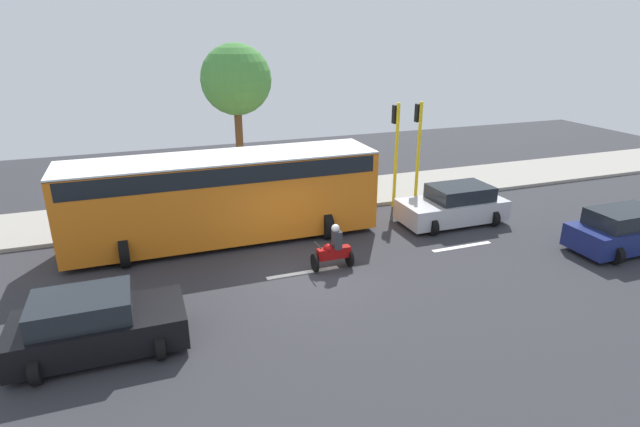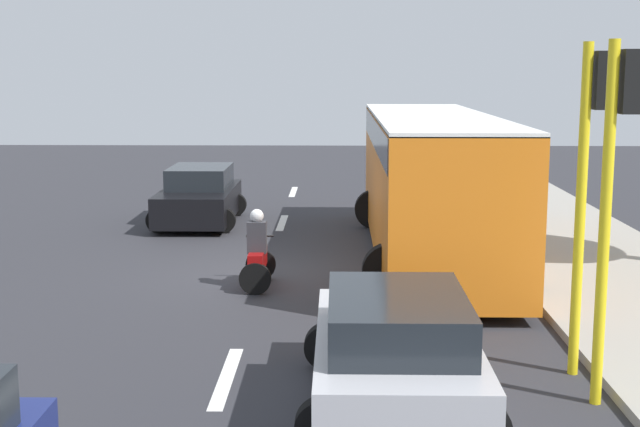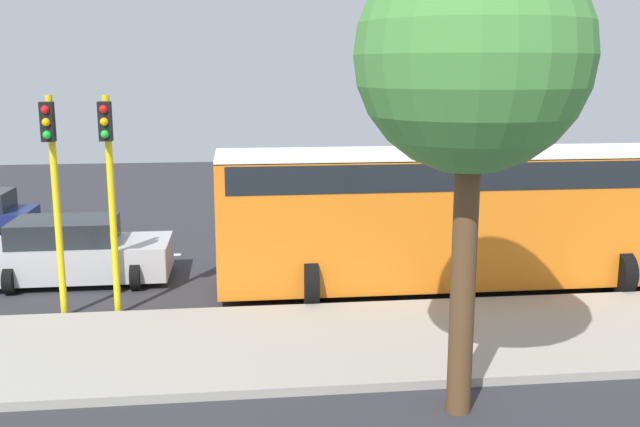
% 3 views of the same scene
% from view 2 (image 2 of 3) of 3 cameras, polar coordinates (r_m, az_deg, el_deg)
% --- Properties ---
extents(ground_plane, '(40.00, 60.00, 0.10)m').
position_cam_2_polar(ground_plane, '(17.87, -3.70, -4.16)').
color(ground_plane, '#2D2D33').
extents(sidewalk, '(4.00, 60.00, 0.15)m').
position_cam_2_polar(sidewalk, '(18.61, 18.35, -3.68)').
color(sidewalk, '#9E998E').
rests_on(sidewalk, ground).
extents(lane_stripe_north, '(0.20, 2.40, 0.01)m').
position_cam_2_polar(lane_stripe_north, '(12.14, -6.12, -10.58)').
color(lane_stripe_north, white).
rests_on(lane_stripe_north, ground).
extents(lane_stripe_mid, '(0.20, 2.40, 0.01)m').
position_cam_2_polar(lane_stripe_mid, '(17.86, -3.70, -3.98)').
color(lane_stripe_mid, white).
rests_on(lane_stripe_mid, ground).
extents(lane_stripe_south, '(0.20, 2.40, 0.01)m').
position_cam_2_polar(lane_stripe_south, '(23.72, -2.49, -0.61)').
color(lane_stripe_south, white).
rests_on(lane_stripe_south, ground).
extents(lane_stripe_far_south, '(0.20, 2.40, 0.01)m').
position_cam_2_polar(lane_stripe_far_south, '(29.64, -1.75, 1.43)').
color(lane_stripe_far_south, white).
rests_on(lane_stripe_far_south, ground).
extents(car_silver, '(2.35, 4.20, 1.52)m').
position_cam_2_polar(car_silver, '(10.84, 4.94, -9.10)').
color(car_silver, '#B7B7BC').
rests_on(car_silver, ground).
extents(car_black, '(2.29, 3.98, 1.52)m').
position_cam_2_polar(car_black, '(23.79, -7.90, 1.06)').
color(car_black, black).
rests_on(car_black, ground).
extents(city_bus, '(3.20, 11.00, 3.16)m').
position_cam_2_polar(city_bus, '(19.36, 7.25, 2.54)').
color(city_bus, orange).
rests_on(city_bus, ground).
extents(motorcycle, '(0.60, 1.30, 1.53)m').
position_cam_2_polar(motorcycle, '(16.72, -4.09, -2.68)').
color(motorcycle, black).
rests_on(motorcycle, ground).
extents(pedestrian_near_signal, '(0.40, 0.24, 1.69)m').
position_cam_2_polar(pedestrian_near_signal, '(24.65, 13.46, 2.00)').
color(pedestrian_near_signal, '#3F3F3F').
rests_on(pedestrian_near_signal, sidewalk).
extents(traffic_light_corner, '(0.49, 0.24, 4.50)m').
position_cam_2_polar(traffic_light_corner, '(11.08, 18.75, 2.61)').
color(traffic_light_corner, yellow).
rests_on(traffic_light_corner, ground).
extents(traffic_light_midblock, '(0.49, 0.24, 4.50)m').
position_cam_2_polar(traffic_light_midblock, '(12.10, 17.23, 3.23)').
color(traffic_light_midblock, yellow).
rests_on(traffic_light_midblock, ground).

